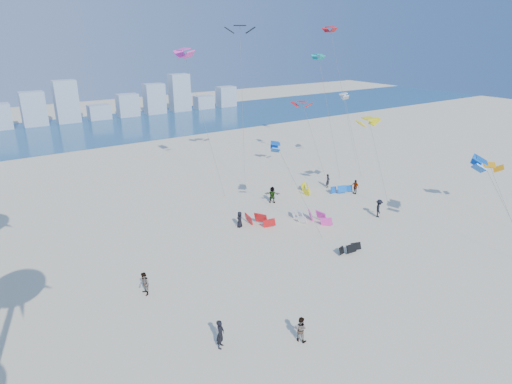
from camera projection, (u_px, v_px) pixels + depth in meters
ground at (370, 357)px, 24.63m from camera, size 220.00×220.00×0.00m
ocean at (74, 132)px, 80.65m from camera, size 220.00×220.00×0.00m
kitesurfer_near at (220, 334)px, 25.14m from camera, size 0.78×0.78×1.82m
kitesurfer_mid at (301, 329)px, 25.74m from camera, size 0.90×0.97×1.61m
kitesurfers_far at (298, 209)px, 43.12m from camera, size 27.77×10.46×1.82m
grounded_kites at (308, 210)px, 43.84m from camera, size 15.31×15.27×1.01m
flying_kites at (316, 84)px, 46.33m from camera, size 24.94×35.63×18.56m
distant_skyline at (53, 108)px, 86.74m from camera, size 85.00×3.00×8.40m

